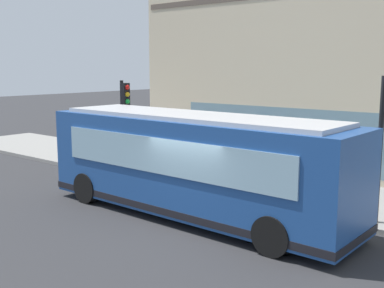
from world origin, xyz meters
The scene contains 10 objects.
ground centered at (0.00, 0.00, 0.00)m, with size 120.00×120.00×0.00m, color #2D2D30.
sidewalk_curb centered at (4.94, 0.00, 0.07)m, with size 4.67×40.00×0.15m, color gray.
building_corner centered at (11.04, 0.00, 6.60)m, with size 7.59×17.83×13.22m.
city_bus_nearside centered at (0.72, 0.78, 1.55)m, with size 2.72×10.08×3.07m.
traffic_light_down_block centered at (3.17, 6.35, 2.76)m, with size 0.32×0.49×3.74m.
fire_hydrant centered at (6.01, 1.48, 0.51)m, with size 0.35×0.35×0.74m.
pedestrian_near_hydrant centered at (4.74, -1.10, 1.09)m, with size 0.32×0.32×1.64m.
pedestrian_near_building_entrance centered at (3.45, 3.36, 1.02)m, with size 0.32×0.32×1.54m.
pedestrian_by_light_pole centered at (3.89, 5.11, 1.18)m, with size 0.32×0.32×1.78m.
newspaper_vending_box centered at (4.61, 6.73, 0.60)m, with size 0.44×0.42×0.90m.
Camera 1 is at (-9.99, -7.97, 4.42)m, focal length 44.79 mm.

